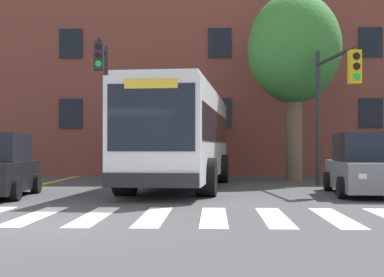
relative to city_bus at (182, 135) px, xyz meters
name	(u,v)px	position (x,y,z in m)	size (l,w,h in m)	color
ground_plane	(29,226)	(-2.30, -8.99, -1.80)	(120.00, 120.00, 0.00)	#424244
crosswalk	(36,216)	(-2.61, -7.66, -1.80)	(14.85, 3.35, 0.01)	white
lane_line_yellow_inner	(74,176)	(-5.27, 6.34, -1.80)	(0.12, 36.00, 0.01)	gold
lane_line_yellow_outer	(78,176)	(-5.11, 6.34, -1.80)	(0.12, 36.00, 0.01)	gold
city_bus	(182,135)	(0.00, 0.00, 0.00)	(3.55, 11.00, 3.32)	white
car_grey_far_lane	(366,167)	(5.43, -2.79, -0.99)	(2.25, 4.21, 1.78)	slate
car_tan_behind_bus	(166,158)	(-1.14, 8.29, -0.98)	(2.02, 3.95, 1.81)	tan
traffic_light_near_corner	(333,91)	(5.07, -0.41, 1.44)	(0.63, 3.71, 4.86)	#28282D
traffic_light_overhead	(103,85)	(-3.11, 1.98, 1.93)	(0.58, 3.25, 5.49)	#28282D
street_tree_curbside_large	(294,50)	(4.42, 3.43, 3.51)	(4.01, 4.41, 7.62)	brown
building_facade	(218,64)	(1.49, 10.88, 4.13)	(35.31, 8.24, 11.86)	brown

